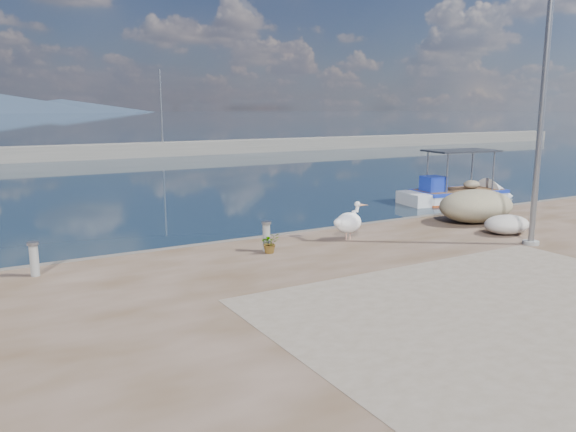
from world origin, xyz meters
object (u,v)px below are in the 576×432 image
at_px(pelican, 349,222).
at_px(lamp_post, 540,124).
at_px(boat_right, 457,197).
at_px(bollard_near, 266,235).

xyz_separation_m(pelican, lamp_post, (4.02, -2.97, 2.79)).
distance_m(boat_right, pelican, 11.38).
xyz_separation_m(lamp_post, bollard_near, (-6.68, 3.00, -2.87)).
bearing_deg(bollard_near, pelican, -0.54).
bearing_deg(lamp_post, boat_right, 54.11).
xyz_separation_m(boat_right, bollard_near, (-12.68, -5.30, 0.71)).
height_order(pelican, bollard_near, pelican).
bearing_deg(bollard_near, lamp_post, -24.18).
relative_size(pelican, bollard_near, 1.40).
relative_size(boat_right, lamp_post, 0.85).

